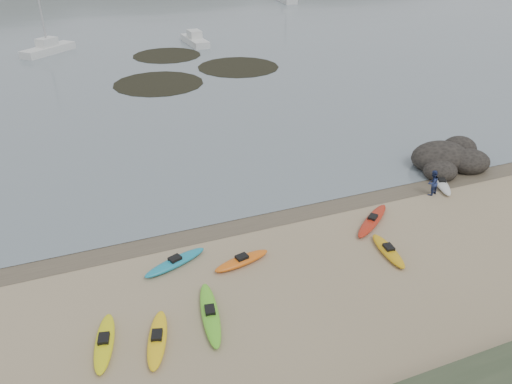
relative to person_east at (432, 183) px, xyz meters
name	(u,v)px	position (x,y,z in m)	size (l,w,h in m)	color
ground	(256,216)	(-10.46, 1.52, -0.77)	(600.00, 600.00, 0.00)	tan
wet_sand	(258,219)	(-10.46, 1.22, -0.77)	(60.00, 60.00, 0.00)	brown
kayaks	(279,263)	(-11.12, -3.01, -0.60)	(22.31, 9.67, 0.34)	#65D32A
person_east	(432,183)	(0.00, 0.00, 0.00)	(0.75, 0.59, 1.55)	navy
rock_cluster	(449,162)	(3.62, 2.72, -0.51)	(5.48, 4.07, 1.96)	black
kelp_mats	(190,69)	(-5.78, 32.64, -0.75)	(18.31, 19.59, 0.04)	black
moored_boats	(118,0)	(-5.94, 85.73, -0.19)	(87.40, 79.41, 1.37)	silver
far_hills	(171,3)	(28.92, 195.48, -16.70)	(550.00, 135.00, 80.00)	#384235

